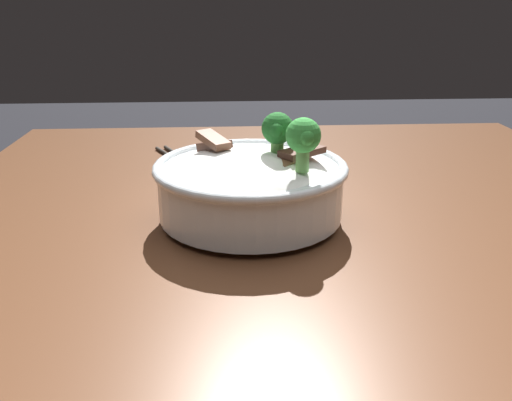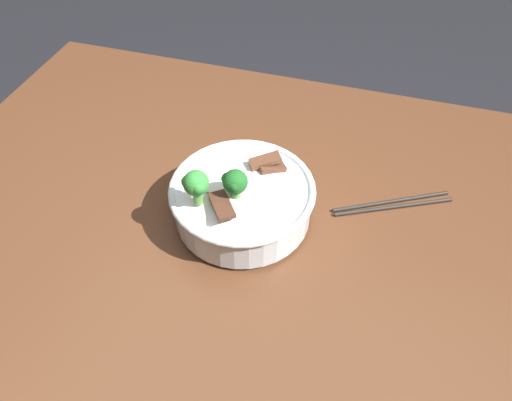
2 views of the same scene
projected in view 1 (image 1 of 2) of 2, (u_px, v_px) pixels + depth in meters
The scene contains 3 objects.
dining_table at pixel (308, 310), 0.70m from camera, with size 1.17×1.07×0.76m.
rice_bowl at pixel (251, 182), 0.68m from camera, with size 0.25×0.25×0.15m.
chopsticks_pair at pixel (184, 162), 0.93m from camera, with size 0.21×0.12×0.01m.
Camera 1 is at (0.60, -0.10, 1.03)m, focal length 37.08 mm.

